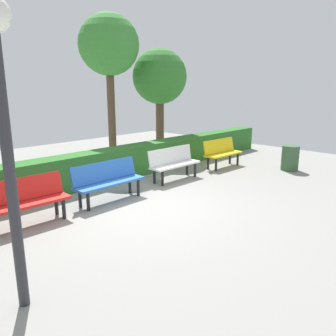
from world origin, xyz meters
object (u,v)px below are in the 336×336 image
at_px(bench_yellow, 222,152).
at_px(bench_white, 174,162).
at_px(bench_blue, 108,179).
at_px(lamp_post, 1,99).
at_px(bench_red, 23,200).
at_px(tree_near, 160,78).
at_px(trash_bin, 290,158).
at_px(tree_mid, 109,46).

relative_size(bench_yellow, bench_white, 0.91).
bearing_deg(bench_blue, bench_yellow, -179.30).
bearing_deg(lamp_post, bench_yellow, -162.40).
height_order(bench_red, lamp_post, lamp_post).
height_order(tree_near, trash_bin, tree_near).
distance_m(lamp_post, trash_bin, 8.57).
distance_m(bench_yellow, lamp_post, 7.84).
xyz_separation_m(bench_white, bench_blue, (2.26, 0.13, 0.00)).
xyz_separation_m(bench_red, lamp_post, (1.02, 2.26, 1.86)).
distance_m(tree_mid, lamp_post, 7.92).
distance_m(tree_near, tree_mid, 2.13).
height_order(bench_red, trash_bin, bench_red).
bearing_deg(bench_red, trash_bin, 168.85).
distance_m(bench_white, lamp_post, 5.97).
distance_m(bench_white, bench_blue, 2.26).
xyz_separation_m(bench_blue, tree_mid, (-2.63, -3.27, 3.20)).
xyz_separation_m(bench_red, tree_near, (-6.37, -2.88, 2.26)).
height_order(bench_blue, tree_mid, tree_mid).
bearing_deg(bench_white, trash_bin, 151.52).
relative_size(bench_blue, tree_near, 0.44).
bearing_deg(bench_red, tree_mid, -142.10).
bearing_deg(bench_white, lamp_post, 26.29).
xyz_separation_m(bench_blue, trash_bin, (-5.43, 1.69, -0.11)).
bearing_deg(bench_yellow, bench_white, -0.16).
bearing_deg(tree_mid, tree_near, 168.10).
height_order(bench_yellow, tree_mid, tree_mid).
height_order(lamp_post, trash_bin, lamp_post).
xyz_separation_m(bench_yellow, bench_red, (6.25, 0.05, 0.00)).
bearing_deg(bench_white, bench_yellow, 179.05).
relative_size(tree_near, trash_bin, 5.04).
bearing_deg(tree_near, lamp_post, 34.82).
height_order(tree_mid, lamp_post, tree_mid).
xyz_separation_m(bench_white, lamp_post, (5.14, 2.39, 1.86)).
xyz_separation_m(bench_yellow, bench_blue, (4.37, 0.04, 0.00)).
bearing_deg(bench_white, bench_blue, 4.69).
relative_size(tree_near, lamp_post, 1.13).
height_order(bench_yellow, tree_near, tree_near).
relative_size(bench_blue, lamp_post, 0.50).
distance_m(bench_white, tree_mid, 4.50).
xyz_separation_m(tree_near, lamp_post, (7.38, 5.13, -0.40)).
height_order(bench_blue, bench_red, same).
distance_m(tree_mid, trash_bin, 6.59).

